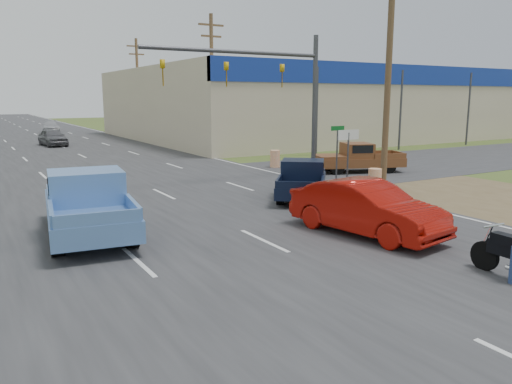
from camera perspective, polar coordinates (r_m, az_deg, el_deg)
main_road at (r=44.25m, az=-21.35°, el=4.88°), size 15.00×180.00×0.02m
cross_road at (r=22.98m, az=-12.23°, el=0.57°), size 120.00×10.00×0.02m
dirt_verge at (r=22.89m, az=22.27°, el=-0.05°), size 8.00×18.00×0.01m
big_box_store at (r=58.41m, az=11.58°, el=9.89°), size 50.00×28.10×6.60m
utility_pole_1 at (r=23.41m, az=14.92°, el=13.69°), size 2.00×0.28×10.00m
utility_pole_2 at (r=38.29m, az=-5.06°, el=12.72°), size 2.00×0.28×10.00m
utility_pole_3 at (r=55.07m, az=-13.35°, el=11.87°), size 2.00×0.28×10.00m
tree_3 at (r=96.22m, az=9.83°, el=11.92°), size 8.40×8.40×10.40m
tree_5 at (r=105.26m, az=-10.15°, el=11.63°), size 7.98×7.98×9.88m
barrel_0 at (r=21.88m, az=13.41°, el=1.32°), size 0.56×0.56×1.00m
barrel_1 at (r=28.76m, az=2.19°, el=3.81°), size 0.56×0.56×1.00m
lane_sign at (r=23.30m, az=10.50°, el=5.47°), size 1.20×0.08×2.52m
street_name_sign at (r=24.86m, az=9.26°, el=5.15°), size 0.80×0.08×2.61m
signal_mast at (r=24.22m, az=1.59°, el=12.71°), size 9.12×0.40×7.00m
red_convertible at (r=14.88m, az=12.48°, el=-1.87°), size 2.43×4.99×1.58m
blue_pickup at (r=15.38m, az=-18.73°, el=-1.12°), size 2.90×5.97×1.90m
navy_pickup at (r=20.10m, az=5.35°, el=1.54°), size 4.29×4.71×1.53m
brown_pickup at (r=27.43m, az=11.39°, el=3.89°), size 5.08×3.40×1.57m
distant_car_grey at (r=44.94m, az=-22.21°, el=5.79°), size 2.10×4.28×1.41m
distant_car_silver at (r=62.58m, az=-22.39°, el=6.92°), size 2.43×4.74×1.32m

